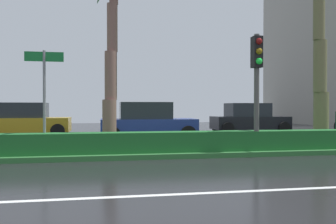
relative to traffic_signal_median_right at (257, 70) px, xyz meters
The scene contains 9 objects.
ground_plane 6.12m from the traffic_signal_median_right, 150.91° to the left, with size 90.00×42.00×0.10m, color black.
near_lane_divider_stripe 6.98m from the traffic_signal_median_right, 138.08° to the right, with size 81.00×0.14×0.01m, color white.
median_strip 5.70m from the traffic_signal_median_right, 160.78° to the left, with size 85.50×4.00×0.15m, color #2D6B33.
median_hedge 5.29m from the traffic_signal_median_right, behind, with size 76.50×0.70×0.60m.
traffic_signal_median_right is the anchor object (origin of this frame).
street_name_sign 6.39m from the traffic_signal_median_right, behind, with size 1.10×0.08×3.00m.
car_in_traffic_leading 12.33m from the traffic_signal_median_right, 134.58° to the left, with size 4.30×2.02×1.72m.
car_in_traffic_second 6.67m from the traffic_signal_median_right, 114.60° to the left, with size 4.30×2.02×1.72m.
car_in_traffic_third 9.82m from the traffic_signal_median_right, 68.27° to the left, with size 4.30×2.02×1.72m.
Camera 1 is at (0.19, -3.94, 1.50)m, focal length 38.00 mm.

